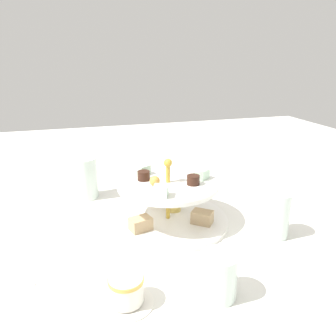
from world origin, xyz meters
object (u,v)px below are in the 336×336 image
(tiered_serving_stand, at_px, (168,204))
(teacup_with_saucer, at_px, (126,291))
(water_glass_tall_right, at_px, (86,178))
(butter_knife_right, at_px, (26,261))
(butter_knife_left, at_px, (206,178))
(water_glass_mid_back, at_px, (276,214))
(water_glass_short_left, at_px, (218,276))

(tiered_serving_stand, relative_size, teacup_with_saucer, 3.26)
(water_glass_tall_right, xyz_separation_m, teacup_with_saucer, (-0.46, -0.04, -0.03))
(tiered_serving_stand, relative_size, water_glass_tall_right, 2.49)
(water_glass_tall_right, height_order, butter_knife_right, water_glass_tall_right)
(teacup_with_saucer, bearing_deg, butter_knife_left, -34.66)
(water_glass_tall_right, xyz_separation_m, butter_knife_right, (-0.29, 0.13, -0.06))
(butter_knife_left, bearing_deg, tiered_serving_stand, 100.38)
(water_glass_tall_right, bearing_deg, tiered_serving_stand, -138.68)
(water_glass_mid_back, bearing_deg, water_glass_short_left, 125.33)
(tiered_serving_stand, relative_size, butter_knife_right, 1.73)
(water_glass_short_left, bearing_deg, butter_knife_left, -20.60)
(tiered_serving_stand, xyz_separation_m, water_glass_short_left, (-0.28, -0.01, -0.01))
(butter_knife_right, bearing_deg, water_glass_mid_back, 73.73)
(water_glass_tall_right, distance_m, water_glass_short_left, 0.52)
(tiered_serving_stand, height_order, water_glass_mid_back, tiered_serving_stand)
(butter_knife_right, height_order, water_glass_mid_back, water_glass_mid_back)
(teacup_with_saucer, distance_m, butter_knife_right, 0.24)
(teacup_with_saucer, height_order, butter_knife_left, teacup_with_saucer)
(water_glass_tall_right, relative_size, water_glass_mid_back, 1.12)
(water_glass_tall_right, distance_m, butter_knife_right, 0.32)
(tiered_serving_stand, bearing_deg, butter_knife_left, -38.96)
(water_glass_short_left, height_order, butter_knife_left, water_glass_short_left)
(tiered_serving_stand, bearing_deg, water_glass_tall_right, 41.32)
(water_glass_short_left, height_order, butter_knife_right, water_glass_short_left)
(teacup_with_saucer, xyz_separation_m, butter_knife_left, (0.51, -0.35, -0.02))
(water_glass_short_left, relative_size, butter_knife_left, 0.48)
(water_glass_tall_right, xyz_separation_m, butter_knife_left, (0.05, -0.39, -0.06))
(tiered_serving_stand, height_order, water_glass_tall_right, tiered_serving_stand)
(water_glass_short_left, relative_size, teacup_with_saucer, 0.90)
(water_glass_mid_back, bearing_deg, tiered_serving_stand, 58.42)
(butter_knife_left, height_order, water_glass_mid_back, water_glass_mid_back)
(tiered_serving_stand, bearing_deg, butter_knife_right, 104.35)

